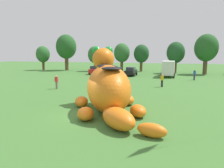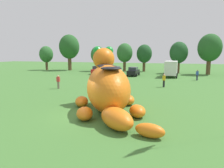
# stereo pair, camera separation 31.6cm
# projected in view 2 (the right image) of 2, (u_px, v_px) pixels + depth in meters

# --- Properties ---
(ground_plane) EXTENTS (160.00, 160.00, 0.00)m
(ground_plane) POSITION_uv_depth(u_px,v_px,m) (82.00, 115.00, 14.29)
(ground_plane) COLOR #427533
(giant_inflatable_creature) EXTENTS (7.79, 8.39, 4.95)m
(giant_inflatable_creature) POSITION_uv_depth(u_px,v_px,m) (108.00, 88.00, 15.04)
(giant_inflatable_creature) COLOR orange
(giant_inflatable_creature) RESTS_ON ground
(car_red) EXTENTS (2.22, 4.24, 1.72)m
(car_red) POSITION_uv_depth(u_px,v_px,m) (97.00, 70.00, 42.81)
(car_red) COLOR red
(car_red) RESTS_ON ground
(car_silver) EXTENTS (2.21, 4.23, 1.72)m
(car_silver) POSITION_uv_depth(u_px,v_px,m) (116.00, 71.00, 41.52)
(car_silver) COLOR #B7BABF
(car_silver) RESTS_ON ground
(car_black) EXTENTS (2.02, 4.14, 1.72)m
(car_black) POSITION_uv_depth(u_px,v_px,m) (133.00, 71.00, 39.41)
(car_black) COLOR black
(car_black) RESTS_ON ground
(box_truck) EXTENTS (2.53, 6.47, 2.95)m
(box_truck) POSITION_uv_depth(u_px,v_px,m) (171.00, 68.00, 37.93)
(box_truck) COLOR silver
(box_truck) RESTS_ON ground
(tree_far_left) EXTENTS (3.51, 3.51, 6.24)m
(tree_far_left) POSITION_uv_depth(u_px,v_px,m) (46.00, 54.00, 52.87)
(tree_far_left) COLOR brown
(tree_far_left) RESTS_ON ground
(tree_left) EXTENTS (5.13, 5.13, 9.11)m
(tree_left) POSITION_uv_depth(u_px,v_px,m) (69.00, 47.00, 51.90)
(tree_left) COLOR brown
(tree_left) RESTS_ON ground
(tree_mid_left) EXTENTS (3.43, 3.43, 6.09)m
(tree_mid_left) POSITION_uv_depth(u_px,v_px,m) (98.00, 55.00, 49.41)
(tree_mid_left) COLOR brown
(tree_mid_left) RESTS_ON ground
(tree_centre_left) EXTENTS (3.82, 3.82, 6.79)m
(tree_centre_left) POSITION_uv_depth(u_px,v_px,m) (125.00, 53.00, 48.99)
(tree_centre_left) COLOR brown
(tree_centre_left) RESTS_ON ground
(tree_centre) EXTENTS (3.65, 3.65, 6.47)m
(tree_centre) POSITION_uv_depth(u_px,v_px,m) (144.00, 54.00, 48.51)
(tree_centre) COLOR brown
(tree_centre) RESTS_ON ground
(tree_centre_right) EXTENTS (3.86, 3.86, 6.85)m
(tree_centre_right) POSITION_uv_depth(u_px,v_px,m) (179.00, 53.00, 43.79)
(tree_centre_right) COLOR brown
(tree_centre_right) RESTS_ON ground
(tree_mid_right) EXTENTS (4.67, 4.67, 8.28)m
(tree_mid_right) POSITION_uv_depth(u_px,v_px,m) (210.00, 48.00, 41.11)
(tree_mid_right) COLOR brown
(tree_mid_right) RESTS_ON ground
(spectator_near_inflatable) EXTENTS (0.38, 0.26, 1.71)m
(spectator_near_inflatable) POSITION_uv_depth(u_px,v_px,m) (115.00, 85.00, 22.33)
(spectator_near_inflatable) COLOR black
(spectator_near_inflatable) RESTS_ON ground
(spectator_mid_field) EXTENTS (0.38, 0.26, 1.71)m
(spectator_mid_field) POSITION_uv_depth(u_px,v_px,m) (58.00, 82.00, 25.04)
(spectator_mid_field) COLOR #726656
(spectator_mid_field) RESTS_ON ground
(spectator_by_cars) EXTENTS (0.38, 0.26, 1.71)m
(spectator_by_cars) POSITION_uv_depth(u_px,v_px,m) (164.00, 81.00, 26.21)
(spectator_by_cars) COLOR black
(spectator_by_cars) RESTS_ON ground
(spectator_wandering) EXTENTS (0.38, 0.26, 1.71)m
(spectator_wandering) POSITION_uv_depth(u_px,v_px,m) (197.00, 75.00, 32.82)
(spectator_wandering) COLOR #2D334C
(spectator_wandering) RESTS_ON ground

